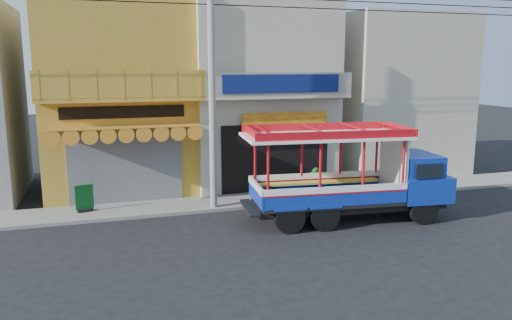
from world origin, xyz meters
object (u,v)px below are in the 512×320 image
Objects in this scene: utility_pole at (216,72)px; potted_plant_a at (302,182)px; potted_plant_b at (316,180)px; songthaew_truck at (362,175)px; potted_plant_c at (319,181)px; green_sign at (84,200)px.

utility_pole is 5.72m from potted_plant_a.
songthaew_truck is at bearing 164.44° from potted_plant_b.
utility_pole is 6.47m from potted_plant_c.
potted_plant_a is at bearing 104.80° from songthaew_truck.
songthaew_truck reaches higher than potted_plant_a.
songthaew_truck is (4.46, -2.61, -3.46)m from utility_pole.
potted_plant_b reaches higher than potted_plant_c.
potted_plant_b is at bearing 91.76° from songthaew_truck.
potted_plant_a is 1.04m from potted_plant_c.
utility_pole is 6.54m from green_sign.
songthaew_truck is 9.81m from green_sign.
green_sign is 9.23m from potted_plant_c.
songthaew_truck is 3.45m from potted_plant_a.
potted_plant_a is (-0.85, 3.22, -0.93)m from songthaew_truck.
songthaew_truck is 3.80m from potted_plant_c.
potted_plant_a reaches higher than potted_plant_b.
utility_pole reaches higher than songthaew_truck.
green_sign is 9.03m from potted_plant_b.
songthaew_truck is at bearing -20.45° from green_sign.
potted_plant_a is (3.61, 0.60, -4.39)m from utility_pole.
potted_plant_b is (0.74, 0.28, -0.02)m from potted_plant_a.
songthaew_truck is at bearing 24.13° from potted_plant_c.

